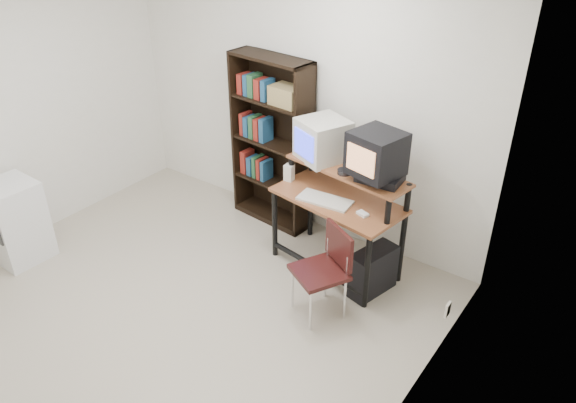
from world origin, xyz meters
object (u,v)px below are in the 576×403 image
Objects in this scene: crt_monitor at (323,140)px; computer_desk at (339,203)px; crt_tv at (377,154)px; school_chair at (326,264)px; pc_tower at (372,271)px; bookshelf at (273,140)px; mini_fridge at (15,222)px.

computer_desk is at bearing -5.15° from crt_monitor.
crt_tv is (0.30, 0.04, 0.55)m from computer_desk.
crt_tv is (0.59, -0.12, 0.08)m from crt_monitor.
crt_tv reaches higher than school_chair.
pc_tower is 0.56m from school_chair.
computer_desk is at bearing 140.69° from school_chair.
crt_tv reaches higher than computer_desk.
crt_monitor is at bearing 160.30° from computer_desk.
school_chair reaches higher than pc_tower.
crt_monitor is 0.29× the size of bookshelf.
computer_desk reaches higher than pc_tower.
mini_fridge is (-2.77, -1.03, -0.09)m from school_chair.
crt_tv reaches higher than crt_monitor.
mini_fridge reaches higher than pc_tower.
bookshelf is at bearing 54.70° from mini_fridge.
bookshelf is (-0.72, 0.22, -0.26)m from crt_monitor.
mini_fridge is (-2.52, -1.61, -0.29)m from computer_desk.
mini_fridge is at bearing -118.36° from crt_monitor.
computer_desk reaches higher than school_chair.
pc_tower is at bearing -7.66° from computer_desk.
pc_tower is at bearing -13.86° from bookshelf.
school_chair is 2.95m from mini_fridge.
bookshelf is 2.55m from mini_fridge.
pc_tower is (0.44, -0.13, -0.47)m from computer_desk.
crt_monitor is at bearing -178.28° from crt_tv.
crt_monitor is (-0.29, 0.16, 0.47)m from computer_desk.
pc_tower is (0.73, -0.28, -0.95)m from crt_monitor.
computer_desk is 2.68× the size of crt_tv.
bookshelf is at bearing 170.37° from school_chair.
crt_monitor is 1.23m from pc_tower.
bookshelf reaches higher than computer_desk.
school_chair is 0.45× the size of bookshelf.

